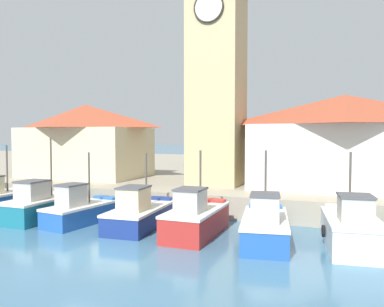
{
  "coord_description": "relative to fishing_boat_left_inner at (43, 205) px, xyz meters",
  "views": [
    {
      "loc": [
        9.08,
        -11.32,
        4.64
      ],
      "look_at": [
        0.77,
        10.19,
        3.5
      ],
      "focal_mm": 35.0,
      "sensor_mm": 36.0,
      "label": 1
    }
  ],
  "objects": [
    {
      "name": "fishing_boat_left_inner",
      "position": [
        0.0,
        0.0,
        0.0
      ],
      "size": [
        2.18,
        4.91,
        4.51
      ],
      "color": "#196B7F",
      "rests_on": "ground"
    },
    {
      "name": "ground_plane",
      "position": [
        6.05,
        -4.88,
        -0.76
      ],
      "size": [
        300.0,
        300.0,
        0.0
      ],
      "primitive_type": "plane",
      "color": "teal"
    },
    {
      "name": "port_crane_far",
      "position": [
        0.77,
        22.77,
        6.33
      ],
      "size": [
        2.15,
        8.16,
        15.25
      ],
      "color": "navy",
      "rests_on": "quay_wharf"
    },
    {
      "name": "fishing_boat_center",
      "position": [
        5.97,
        0.27,
        -0.06
      ],
      "size": [
        2.39,
        5.15,
        3.72
      ],
      "color": "navy",
      "rests_on": "ground"
    },
    {
      "name": "port_crane_near",
      "position": [
        5.3,
        15.71,
        8.49
      ],
      "size": [
        2.83,
        7.56,
        20.49
      ],
      "color": "#353539",
      "rests_on": "quay_wharf"
    },
    {
      "name": "quay_wharf",
      "position": [
        6.05,
        23.31,
        -0.11
      ],
      "size": [
        120.0,
        40.0,
        1.3
      ],
      "primitive_type": "cube",
      "color": "#9E937F",
      "rests_on": "ground"
    },
    {
      "name": "warehouse_left",
      "position": [
        -3.73,
        8.8,
        3.49
      ],
      "size": [
        9.78,
        6.37,
        5.78
      ],
      "color": "beige",
      "rests_on": "quay_wharf"
    },
    {
      "name": "fishing_boat_mid_right",
      "position": [
        9.13,
        -0.2,
        0.03
      ],
      "size": [
        2.07,
        4.5,
        3.92
      ],
      "color": "#AD2823",
      "rests_on": "ground"
    },
    {
      "name": "fishing_boat_mid_left",
      "position": [
        2.65,
        -0.13,
        -0.06
      ],
      "size": [
        2.31,
        4.48,
        3.72
      ],
      "color": "#2356A8",
      "rests_on": "ground"
    },
    {
      "name": "fishing_boat_right_inner",
      "position": [
        12.32,
        -0.22,
        -0.02
      ],
      "size": [
        2.69,
        5.1,
        3.97
      ],
      "color": "#2356A8",
      "rests_on": "ground"
    },
    {
      "name": "fishing_boat_right_outer",
      "position": [
        15.77,
        0.2,
        0.05
      ],
      "size": [
        2.57,
        4.67,
        3.93
      ],
      "color": "silver",
      "rests_on": "ground"
    },
    {
      "name": "warehouse_right",
      "position": [
        15.58,
        8.86,
        3.51
      ],
      "size": [
        11.45,
        6.74,
        5.84
      ],
      "color": "silver",
      "rests_on": "quay_wharf"
    },
    {
      "name": "clock_tower",
      "position": [
        7.58,
        7.93,
        9.08
      ],
      "size": [
        3.87,
        3.87,
        17.86
      ],
      "color": "tan",
      "rests_on": "quay_wharf"
    }
  ]
}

